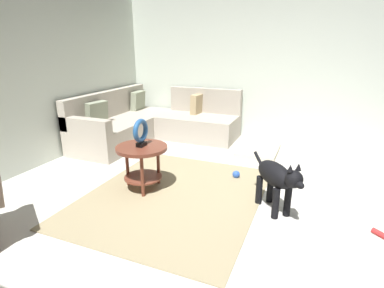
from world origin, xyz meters
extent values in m
cube|color=silver|center=(0.00, 0.00, -0.05)|extent=(6.00, 6.00, 0.10)
cube|color=silver|center=(0.00, 2.94, 1.35)|extent=(6.00, 0.12, 2.70)
cube|color=silver|center=(2.94, 0.00, 1.35)|extent=(0.12, 6.00, 2.70)
cube|color=tan|center=(0.15, 0.70, 0.01)|extent=(2.30, 1.90, 0.01)
cube|color=#B2A899|center=(1.73, 2.41, 0.21)|extent=(2.20, 0.85, 0.42)
cube|color=#B2A899|center=(1.73, 2.76, 0.65)|extent=(2.20, 0.14, 0.46)
cube|color=#B2A899|center=(2.41, 1.28, 0.21)|extent=(0.85, 1.40, 0.42)
cube|color=#B2A899|center=(2.76, 1.28, 0.65)|extent=(0.14, 1.40, 0.46)
cube|color=#B2A899|center=(0.71, 2.41, 0.53)|extent=(0.16, 0.85, 0.22)
cube|color=gray|center=(2.48, 2.61, 0.59)|extent=(0.39, 0.18, 0.39)
cube|color=gray|center=(1.23, 2.61, 0.59)|extent=(0.40, 0.21, 0.39)
cube|color=tan|center=(2.61, 1.38, 0.59)|extent=(0.39, 0.17, 0.38)
cylinder|color=brown|center=(0.18, 1.12, 0.52)|extent=(0.60, 0.60, 0.04)
cylinder|color=brown|center=(0.18, 1.12, 0.15)|extent=(0.45, 0.45, 0.02)
cylinder|color=brown|center=(0.18, 1.34, 0.25)|extent=(0.04, 0.04, 0.50)
cylinder|color=brown|center=(-0.01, 1.01, 0.25)|extent=(0.04, 0.04, 0.50)
cylinder|color=brown|center=(0.36, 1.01, 0.25)|extent=(0.04, 0.04, 0.50)
cube|color=black|center=(0.18, 1.12, 0.57)|extent=(0.12, 0.08, 0.05)
torus|color=#265999|center=(0.18, 1.12, 0.73)|extent=(0.28, 0.06, 0.28)
cube|color=beige|center=(1.98, 0.08, 0.04)|extent=(0.80, 0.60, 0.09)
cylinder|color=black|center=(0.20, -0.55, 0.16)|extent=(0.07, 0.07, 0.32)
cylinder|color=black|center=(0.11, -0.44, 0.16)|extent=(0.07, 0.07, 0.32)
cylinder|color=black|center=(0.44, -0.34, 0.16)|extent=(0.07, 0.07, 0.32)
cylinder|color=black|center=(0.34, -0.23, 0.16)|extent=(0.07, 0.07, 0.32)
ellipsoid|color=black|center=(0.27, -0.39, 0.40)|extent=(0.53, 0.51, 0.24)
sphere|color=black|center=(0.05, -0.59, 0.48)|extent=(0.17, 0.17, 0.17)
ellipsoid|color=black|center=(-0.01, -0.64, 0.46)|extent=(0.14, 0.13, 0.07)
cone|color=black|center=(0.09, -0.62, 0.59)|extent=(0.06, 0.06, 0.07)
cone|color=black|center=(0.03, -0.55, 0.59)|extent=(0.06, 0.06, 0.07)
cylinder|color=black|center=(0.50, -0.18, 0.44)|extent=(0.17, 0.16, 0.16)
sphere|color=blue|center=(0.91, 0.16, 0.05)|extent=(0.10, 0.10, 0.10)
cylinder|color=red|center=(0.14, -1.39, 0.03)|extent=(0.16, 0.17, 0.05)
camera|label=1|loc=(-2.70, -0.71, 1.66)|focal=28.57mm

